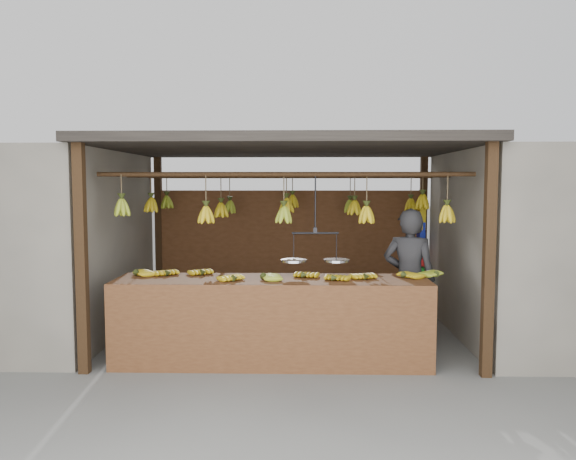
{
  "coord_description": "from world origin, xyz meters",
  "views": [
    {
      "loc": [
        0.19,
        -6.95,
        1.9
      ],
      "look_at": [
        0.0,
        0.3,
        1.3
      ],
      "focal_mm": 35.0,
      "sensor_mm": 36.0,
      "label": 1
    }
  ],
  "objects": [
    {
      "name": "counter",
      "position": [
        -0.13,
        -1.22,
        0.71
      ],
      "size": [
        3.57,
        0.75,
        0.96
      ],
      "color": "#5A331A",
      "rests_on": "ground"
    },
    {
      "name": "neighbor_left",
      "position": [
        -3.6,
        0.0,
        1.15
      ],
      "size": [
        3.0,
        3.0,
        2.3
      ],
      "primitive_type": "cube",
      "color": "slate",
      "rests_on": "ground"
    },
    {
      "name": "balance_scale",
      "position": [
        0.32,
        -1.0,
        1.13
      ],
      "size": [
        0.73,
        0.29,
        0.94
      ],
      "color": "black",
      "rests_on": "ground"
    },
    {
      "name": "vendor",
      "position": [
        1.41,
        -0.59,
        0.81
      ],
      "size": [
        0.68,
        0.55,
        1.62
      ],
      "primitive_type": "imported",
      "rotation": [
        0.0,
        0.0,
        2.82
      ],
      "color": "#262628",
      "rests_on": "ground"
    },
    {
      "name": "hanging_bananas",
      "position": [
        -0.0,
        0.0,
        1.61
      ],
      "size": [
        3.61,
        2.23,
        0.39
      ],
      "color": "#92A523",
      "rests_on": "ground"
    },
    {
      "name": "ground",
      "position": [
        0.0,
        0.0,
        0.0
      ],
      "size": [
        80.0,
        80.0,
        0.0
      ],
      "primitive_type": "plane",
      "color": "#5B5B57"
    },
    {
      "name": "stall",
      "position": [
        0.0,
        0.33,
        1.97
      ],
      "size": [
        4.3,
        3.3,
        2.4
      ],
      "color": "black",
      "rests_on": "ground"
    },
    {
      "name": "bag_bundles",
      "position": [
        1.94,
        1.35,
        0.98
      ],
      "size": [
        0.08,
        0.26,
        1.23
      ],
      "color": "yellow",
      "rests_on": "ground"
    }
  ]
}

